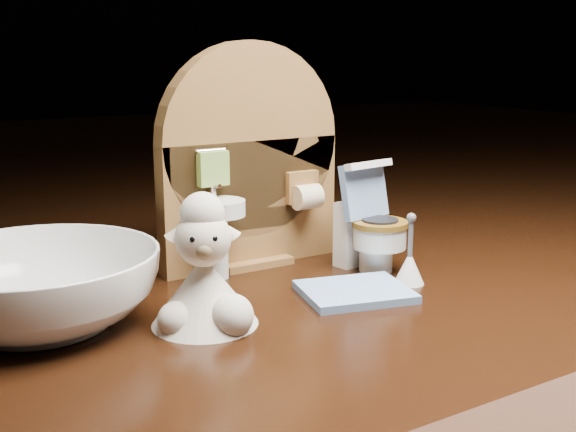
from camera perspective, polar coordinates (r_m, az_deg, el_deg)
name	(u,v)px	position (r m, az deg, el deg)	size (l,w,h in m)	color
backdrop_panel	(249,170)	(0.49, -3.09, 3.69)	(0.13, 0.05, 0.15)	brown
toy_toilet	(369,230)	(0.49, 6.43, -1.08)	(0.04, 0.05, 0.07)	white
bath_mat	(355,292)	(0.44, 5.30, -5.99)	(0.06, 0.05, 0.00)	#7193C2
toilet_brush	(410,265)	(0.46, 9.58, -3.85)	(0.02, 0.02, 0.05)	white
plush_lamb	(205,279)	(0.39, -6.60, -5.00)	(0.06, 0.06, 0.07)	beige
ceramic_bowl	(38,289)	(0.41, -19.12, -5.45)	(0.13, 0.13, 0.04)	white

